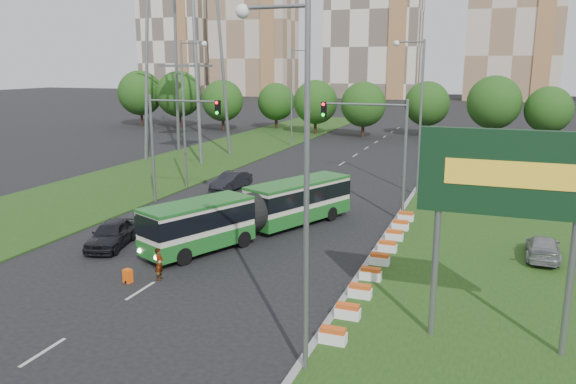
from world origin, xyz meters
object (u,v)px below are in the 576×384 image
at_px(car_median, 543,247).
at_px(pedestrian, 159,264).
at_px(car_left_near, 112,234).
at_px(articulated_bus, 253,211).
at_px(shopping_trolley, 128,276).
at_px(billboard, 508,183).
at_px(traffic_mast_median, 381,140).
at_px(traffic_mast_left, 171,132).
at_px(car_left_far, 231,181).

relative_size(car_median, pedestrian, 2.58).
bearing_deg(pedestrian, car_left_near, 47.74).
height_order(car_left_near, pedestrian, pedestrian).
bearing_deg(articulated_bus, car_median, 27.58).
bearing_deg(shopping_trolley, car_left_near, 146.79).
bearing_deg(car_left_near, articulated_bus, 21.78).
bearing_deg(billboard, car_median, 77.81).
xyz_separation_m(car_median, shopping_trolley, (-18.70, -10.06, -0.42)).
bearing_deg(traffic_mast_median, car_left_near, -139.45).
bearing_deg(pedestrian, traffic_mast_left, 19.02).
xyz_separation_m(traffic_mast_left, pedestrian, (7.46, -13.50, -4.56)).
height_order(articulated_bus, car_left_far, articulated_bus).
bearing_deg(car_left_far, pedestrian, -67.45).
relative_size(billboard, car_median, 1.95).
distance_m(car_median, pedestrian, 19.76).
height_order(traffic_mast_left, car_left_near, traffic_mast_left).
relative_size(billboard, car_left_near, 1.79).
distance_m(traffic_mast_median, articulated_bus, 9.72).
bearing_deg(articulated_bus, pedestrian, -74.88).
distance_m(billboard, car_left_near, 21.73).
bearing_deg(traffic_mast_median, car_left_far, 160.25).
bearing_deg(billboard, car_left_far, 134.89).
height_order(car_left_far, pedestrian, pedestrian).
height_order(billboard, pedestrian, billboard).
xyz_separation_m(billboard, pedestrian, (-15.17, 1.51, -5.37)).
xyz_separation_m(car_left_far, pedestrian, (5.48, -19.23, 0.06)).
xyz_separation_m(traffic_mast_median, pedestrian, (-7.70, -14.50, -4.56)).
distance_m(traffic_mast_median, shopping_trolley, 18.45).
bearing_deg(shopping_trolley, articulated_bus, 87.09).
bearing_deg(articulated_bus, traffic_mast_median, 68.56).
distance_m(traffic_mast_median, car_left_far, 14.75).
height_order(traffic_mast_median, shopping_trolley, traffic_mast_median).
height_order(traffic_mast_left, pedestrian, traffic_mast_left).
xyz_separation_m(billboard, car_median, (2.32, 10.72, -5.42)).
height_order(traffic_mast_median, car_left_near, traffic_mast_median).
bearing_deg(articulated_bus, billboard, -10.97).
height_order(traffic_mast_median, articulated_bus, traffic_mast_median).
xyz_separation_m(car_left_near, car_left_far, (-0.17, 15.86, -0.03)).
relative_size(traffic_mast_left, car_left_near, 1.79).
height_order(billboard, shopping_trolley, billboard).
distance_m(car_left_near, shopping_trolley, 5.89).
bearing_deg(shopping_trolley, car_left_far, 114.64).
relative_size(traffic_mast_median, traffic_mast_left, 1.00).
bearing_deg(traffic_mast_median, articulated_bus, -135.61).
bearing_deg(car_left_near, shopping_trolley, -60.45).
bearing_deg(billboard, traffic_mast_median, 115.03).
bearing_deg(car_left_far, articulated_bus, -51.62).
relative_size(car_left_far, car_median, 1.08).
relative_size(articulated_bus, car_left_near, 3.37).
relative_size(billboard, articulated_bus, 0.53).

